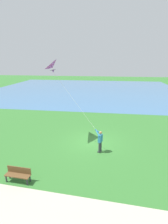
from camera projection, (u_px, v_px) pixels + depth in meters
The scene contains 6 objects.
ground_plane at pixel (93, 142), 14.69m from camera, with size 120.00×120.00×0.00m, color #33702D.
lake_water at pixel (86, 90), 40.39m from camera, with size 36.00×44.00×0.01m, color teal.
walkway_path at pixel (37, 210), 8.09m from camera, with size 2.40×32.00×0.02m, color #B7AD99.
person_kite_flyer at pixel (100, 140), 12.89m from camera, with size 0.50×0.63×1.83m.
flying_kite at pixel (57, 66), 13.51m from camera, with size 2.61×3.78×5.08m.
park_bench_near_walkway at pixel (18, 173), 9.89m from camera, with size 0.54×1.53×0.88m.
Camera 1 is at (-13.22, -1.07, 6.89)m, focal length 27.18 mm.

